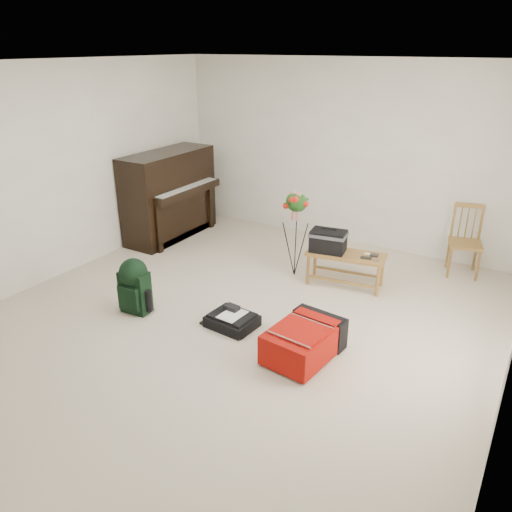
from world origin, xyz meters
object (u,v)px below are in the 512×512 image
Objects in this scene: bench at (334,244)px; dining_chair at (466,242)px; red_suitcase at (306,338)px; flower_stand at (295,235)px; piano at (170,197)px; black_duffel at (232,320)px; green_backpack at (134,283)px.

dining_chair reaches higher than bench.
flower_stand is at bearing 126.88° from red_suitcase.
piano is 2.21m from flower_stand.
bench reaches higher than black_duffel.
bench reaches higher than green_backpack.
red_suitcase is at bearing -30.04° from piano.
bench is 1.68m from dining_chair.
green_backpack is at bearing -59.71° from piano.
bench is at bearing -5.35° from piano.
green_backpack is at bearing -149.53° from dining_chair.
piano reaches higher than bench.
black_duffel is at bearing -116.46° from bench.
green_backpack is 0.56× the size of flower_stand.
black_duffel is at bearing -177.67° from red_suitcase.
bench is at bearing 76.92° from black_duffel.
piano is 3.01× the size of black_duffel.
red_suitcase is at bearing 0.72° from black_duffel.
bench is 1.59m from black_duffel.
black_duffel is at bearing -37.78° from piano.
dining_chair is 2.10m from flower_stand.
piano is 2.47× the size of green_backpack.
black_duffel is at bearing 10.06° from green_backpack.
dining_chair is 2.76m from red_suitcase.
bench is at bearing -154.51° from dining_chair.
black_duffel is 1.49m from flower_stand.
dining_chair is at bearing 60.21° from black_duffel.
green_backpack is (-1.52, -1.74, -0.16)m from bench.
flower_stand is at bearing -7.71° from piano.
green_backpack is 1.99m from flower_stand.
bench is (2.68, -0.25, -0.11)m from piano.
green_backpack reaches higher than red_suitcase.
red_suitcase is 1.29× the size of green_backpack.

